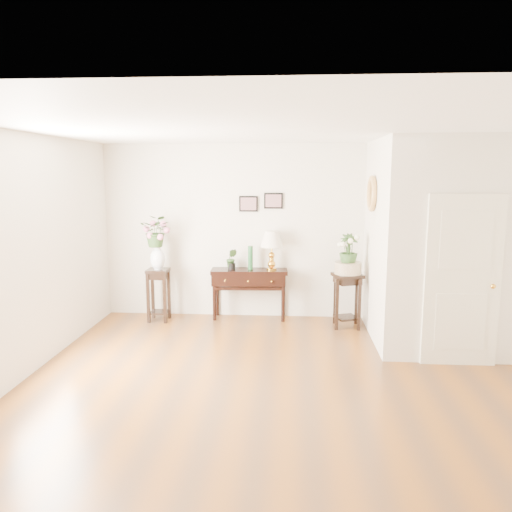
# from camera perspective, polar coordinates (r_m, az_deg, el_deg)

# --- Properties ---
(floor) EXTENTS (6.00, 5.50, 0.02)m
(floor) POSITION_cam_1_polar(r_m,az_deg,el_deg) (5.75, 3.51, -14.55)
(floor) COLOR brown
(floor) RESTS_ON ground
(ceiling) EXTENTS (6.00, 5.50, 0.02)m
(ceiling) POSITION_cam_1_polar(r_m,az_deg,el_deg) (5.27, 3.82, 14.48)
(ceiling) COLOR white
(ceiling) RESTS_ON ground
(wall_back) EXTENTS (6.00, 0.02, 2.80)m
(wall_back) POSITION_cam_1_polar(r_m,az_deg,el_deg) (8.06, 3.77, 2.77)
(wall_back) COLOR beige
(wall_back) RESTS_ON ground
(wall_front) EXTENTS (6.00, 0.02, 2.80)m
(wall_front) POSITION_cam_1_polar(r_m,az_deg,el_deg) (2.67, 3.31, -11.10)
(wall_front) COLOR beige
(wall_front) RESTS_ON ground
(wall_left) EXTENTS (0.02, 5.50, 2.80)m
(wall_left) POSITION_cam_1_polar(r_m,az_deg,el_deg) (6.13, -25.64, -0.27)
(wall_left) COLOR beige
(wall_left) RESTS_ON ground
(partition) EXTENTS (1.80, 1.95, 2.80)m
(partition) POSITION_cam_1_polar(r_m,az_deg,el_deg) (7.39, 20.26, 1.59)
(partition) COLOR beige
(partition) RESTS_ON floor
(door) EXTENTS (0.90, 0.05, 2.10)m
(door) POSITION_cam_1_polar(r_m,az_deg,el_deg) (6.50, 22.52, -2.68)
(door) COLOR beige
(door) RESTS_ON floor
(art_print_left) EXTENTS (0.30, 0.02, 0.25)m
(art_print_left) POSITION_cam_1_polar(r_m,az_deg,el_deg) (8.02, -0.87, 5.98)
(art_print_left) COLOR black
(art_print_left) RESTS_ON wall_back
(art_print_right) EXTENTS (0.30, 0.02, 0.25)m
(art_print_right) POSITION_cam_1_polar(r_m,az_deg,el_deg) (8.00, 2.01, 6.33)
(art_print_right) COLOR black
(art_print_right) RESTS_ON wall_back
(wall_ornament) EXTENTS (0.07, 0.51, 0.51)m
(wall_ornament) POSITION_cam_1_polar(r_m,az_deg,el_deg) (7.25, 13.08, 6.95)
(wall_ornament) COLOR tan
(wall_ornament) RESTS_ON partition
(console_table) EXTENTS (1.24, 0.47, 0.81)m
(console_table) POSITION_cam_1_polar(r_m,az_deg,el_deg) (8.08, -0.77, -4.36)
(console_table) COLOR black
(console_table) RESTS_ON floor
(table_lamp) EXTENTS (0.39, 0.39, 0.63)m
(table_lamp) POSITION_cam_1_polar(r_m,az_deg,el_deg) (7.91, 1.80, 0.92)
(table_lamp) COLOR gold
(table_lamp) RESTS_ON console_table
(green_vase) EXTENTS (0.10, 0.10, 0.38)m
(green_vase) POSITION_cam_1_polar(r_m,az_deg,el_deg) (7.96, -0.64, -0.34)
(green_vase) COLOR #1C4F26
(green_vase) RESTS_ON console_table
(potted_plant) EXTENTS (0.17, 0.14, 0.31)m
(potted_plant) POSITION_cam_1_polar(r_m,az_deg,el_deg) (7.99, -2.81, -0.41)
(potted_plant) COLOR #29491F
(potted_plant) RESTS_ON console_table
(plant_stand_a) EXTENTS (0.33, 0.33, 0.84)m
(plant_stand_a) POSITION_cam_1_polar(r_m,az_deg,el_deg) (8.11, -11.06, -4.39)
(plant_stand_a) COLOR black
(plant_stand_a) RESTS_ON floor
(porcelain_vase) EXTENTS (0.25, 0.25, 0.40)m
(porcelain_vase) POSITION_cam_1_polar(r_m,az_deg,el_deg) (7.98, -11.21, 0.11)
(porcelain_vase) COLOR white
(porcelain_vase) RESTS_ON plant_stand_a
(lily_arrangement) EXTENTS (0.49, 0.43, 0.50)m
(lily_arrangement) POSITION_cam_1_polar(r_m,az_deg,el_deg) (7.92, -11.31, 3.16)
(lily_arrangement) COLOR #29491F
(lily_arrangement) RESTS_ON porcelain_vase
(plant_stand_b) EXTENTS (0.50, 0.50, 0.83)m
(plant_stand_b) POSITION_cam_1_polar(r_m,az_deg,el_deg) (7.77, 10.35, -5.01)
(plant_stand_b) COLOR black
(plant_stand_b) RESTS_ON floor
(ceramic_bowl) EXTENTS (0.42, 0.42, 0.18)m
(ceramic_bowl) POSITION_cam_1_polar(r_m,az_deg,el_deg) (7.66, 10.46, -1.42)
(ceramic_bowl) COLOR #C1B78E
(ceramic_bowl) RESTS_ON plant_stand_b
(narcissus) EXTENTS (0.29, 0.29, 0.49)m
(narcissus) POSITION_cam_1_polar(r_m,az_deg,el_deg) (7.61, 10.53, 0.67)
(narcissus) COLOR #29491F
(narcissus) RESTS_ON ceramic_bowl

